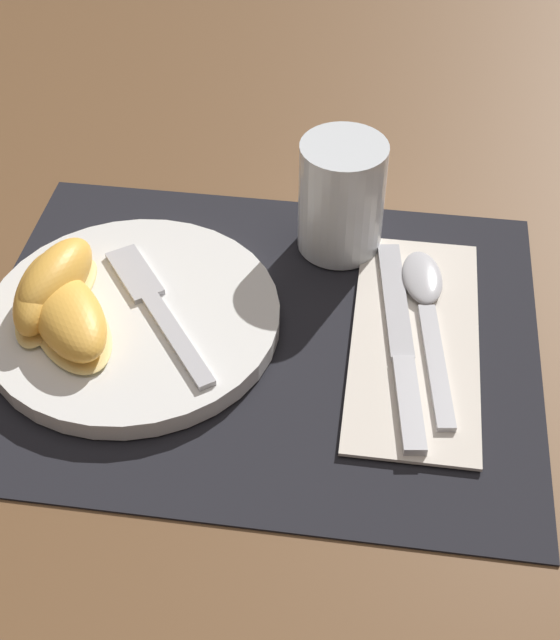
{
  "coord_description": "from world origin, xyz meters",
  "views": [
    {
      "loc": [
        0.09,
        -0.5,
        0.52
      ],
      "look_at": [
        0.02,
        -0.0,
        0.02
      ],
      "focal_mm": 50.0,
      "sensor_mm": 36.0,
      "label": 1
    }
  ],
  "objects_px": {
    "citrus_wedge_2": "(68,317)",
    "citrus_wedge_1": "(42,294)",
    "fork": "(154,303)",
    "citrus_wedge_0": "(58,279)",
    "spoon": "(426,299)",
    "knife": "(401,343)",
    "juice_glass": "(341,203)",
    "plate": "(133,318)"
  },
  "relations": [
    {
      "from": "fork",
      "to": "citrus_wedge_0",
      "type": "relative_size",
      "value": 1.45
    },
    {
      "from": "spoon",
      "to": "citrus_wedge_2",
      "type": "relative_size",
      "value": 1.59
    },
    {
      "from": "juice_glass",
      "to": "fork",
      "type": "bearing_deg",
      "value": -139.95
    },
    {
      "from": "plate",
      "to": "knife",
      "type": "xyz_separation_m",
      "value": [
        0.22,
        0.0,
        -0.0
      ]
    },
    {
      "from": "citrus_wedge_2",
      "to": "knife",
      "type": "bearing_deg",
      "value": 6.72
    },
    {
      "from": "citrus_wedge_2",
      "to": "spoon",
      "type": "bearing_deg",
      "value": 16.67
    },
    {
      "from": "plate",
      "to": "juice_glass",
      "type": "xyz_separation_m",
      "value": [
        0.16,
        0.13,
        0.04
      ]
    },
    {
      "from": "plate",
      "to": "juice_glass",
      "type": "bearing_deg",
      "value": 39.14
    },
    {
      "from": "knife",
      "to": "fork",
      "type": "xyz_separation_m",
      "value": [
        -0.2,
        0.01,
        0.01
      ]
    },
    {
      "from": "plate",
      "to": "citrus_wedge_0",
      "type": "relative_size",
      "value": 2.24
    },
    {
      "from": "knife",
      "to": "spoon",
      "type": "distance_m",
      "value": 0.06
    },
    {
      "from": "fork",
      "to": "citrus_wedge_1",
      "type": "height_order",
      "value": "citrus_wedge_1"
    },
    {
      "from": "juice_glass",
      "to": "citrus_wedge_0",
      "type": "bearing_deg",
      "value": -151.72
    },
    {
      "from": "knife",
      "to": "citrus_wedge_0",
      "type": "bearing_deg",
      "value": 178.61
    },
    {
      "from": "citrus_wedge_0",
      "to": "knife",
      "type": "bearing_deg",
      "value": -1.39
    },
    {
      "from": "juice_glass",
      "to": "citrus_wedge_1",
      "type": "xyz_separation_m",
      "value": [
        -0.23,
        -0.13,
        -0.01
      ]
    },
    {
      "from": "juice_glass",
      "to": "citrus_wedge_2",
      "type": "bearing_deg",
      "value": -142.05
    },
    {
      "from": "fork",
      "to": "citrus_wedge_2",
      "type": "xyz_separation_m",
      "value": [
        -0.06,
        -0.04,
        0.01
      ]
    },
    {
      "from": "juice_glass",
      "to": "spoon",
      "type": "bearing_deg",
      "value": -42.34
    },
    {
      "from": "knife",
      "to": "fork",
      "type": "distance_m",
      "value": 0.2
    },
    {
      "from": "juice_glass",
      "to": "knife",
      "type": "bearing_deg",
      "value": -64.0
    },
    {
      "from": "spoon",
      "to": "fork",
      "type": "distance_m",
      "value": 0.22
    },
    {
      "from": "citrus_wedge_0",
      "to": "citrus_wedge_1",
      "type": "relative_size",
      "value": 1.07
    },
    {
      "from": "spoon",
      "to": "citrus_wedge_1",
      "type": "xyz_separation_m",
      "value": [
        -0.3,
        -0.06,
        0.02
      ]
    },
    {
      "from": "citrus_wedge_2",
      "to": "citrus_wedge_1",
      "type": "bearing_deg",
      "value": 143.53
    },
    {
      "from": "plate",
      "to": "fork",
      "type": "bearing_deg",
      "value": 29.72
    },
    {
      "from": "fork",
      "to": "citrus_wedge_1",
      "type": "distance_m",
      "value": 0.09
    },
    {
      "from": "knife",
      "to": "citrus_wedge_1",
      "type": "xyz_separation_m",
      "value": [
        -0.29,
        -0.01,
        0.03
      ]
    },
    {
      "from": "citrus_wedge_0",
      "to": "citrus_wedge_2",
      "type": "distance_m",
      "value": 0.04
    },
    {
      "from": "fork",
      "to": "knife",
      "type": "bearing_deg",
      "value": -1.69
    },
    {
      "from": "plate",
      "to": "fork",
      "type": "height_order",
      "value": "fork"
    },
    {
      "from": "knife",
      "to": "citrus_wedge_0",
      "type": "height_order",
      "value": "citrus_wedge_0"
    },
    {
      "from": "juice_glass",
      "to": "fork",
      "type": "xyz_separation_m",
      "value": [
        -0.14,
        -0.12,
        -0.03
      ]
    },
    {
      "from": "juice_glass",
      "to": "knife",
      "type": "xyz_separation_m",
      "value": [
        0.06,
        -0.12,
        -0.04
      ]
    },
    {
      "from": "spoon",
      "to": "citrus_wedge_0",
      "type": "distance_m",
      "value": 0.3
    },
    {
      "from": "knife",
      "to": "citrus_wedge_2",
      "type": "xyz_separation_m",
      "value": [
        -0.26,
        -0.03,
        0.02
      ]
    },
    {
      "from": "knife",
      "to": "spoon",
      "type": "relative_size",
      "value": 1.16
    },
    {
      "from": "plate",
      "to": "citrus_wedge_1",
      "type": "distance_m",
      "value": 0.07
    },
    {
      "from": "plate",
      "to": "juice_glass",
      "type": "distance_m",
      "value": 0.2
    },
    {
      "from": "spoon",
      "to": "knife",
      "type": "bearing_deg",
      "value": -109.11
    },
    {
      "from": "citrus_wedge_0",
      "to": "citrus_wedge_1",
      "type": "distance_m",
      "value": 0.02
    },
    {
      "from": "fork",
      "to": "citrus_wedge_0",
      "type": "distance_m",
      "value": 0.08
    }
  ]
}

